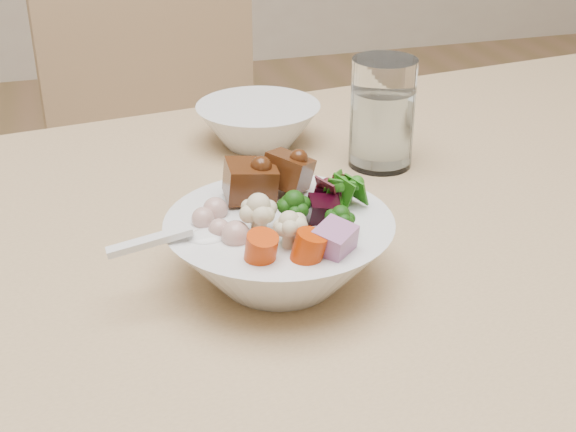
{
  "coord_description": "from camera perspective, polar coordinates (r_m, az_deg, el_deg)",
  "views": [
    {
      "loc": [
        -0.23,
        -0.62,
        1.1
      ],
      "look_at": [
        -0.05,
        -0.03,
        0.77
      ],
      "focal_mm": 50.0,
      "sensor_mm": 36.0,
      "label": 1
    }
  ],
  "objects": [
    {
      "name": "side_bowl",
      "position": [
        1.02,
        -2.12,
        6.5
      ],
      "size": [
        0.16,
        0.16,
        0.05
      ],
      "primitive_type": null,
      "color": "silver",
      "rests_on": "dining_table"
    },
    {
      "name": "soup_spoon",
      "position": [
        0.68,
        -6.79,
        -1.63
      ],
      "size": [
        0.1,
        0.03,
        0.02
      ],
      "rotation": [
        0.0,
        0.0,
        0.01
      ],
      "color": "silver",
      "rests_on": "food_bowl"
    },
    {
      "name": "food_bowl",
      "position": [
        0.72,
        -0.53,
        -2.06
      ],
      "size": [
        0.2,
        0.2,
        0.11
      ],
      "color": "silver",
      "rests_on": "dining_table"
    },
    {
      "name": "dining_table",
      "position": [
        0.91,
        11.73,
        -3.69
      ],
      "size": [
        1.6,
        1.03,
        0.71
      ],
      "rotation": [
        0.0,
        0.0,
        0.12
      ],
      "color": "tan",
      "rests_on": "ground"
    },
    {
      "name": "chair_far",
      "position": [
        1.5,
        -8.11,
        3.68
      ],
      "size": [
        0.46,
        0.46,
        0.89
      ],
      "rotation": [
        0.0,
        0.0,
        0.15
      ],
      "color": "tan",
      "rests_on": "ground"
    },
    {
      "name": "water_glass",
      "position": [
        0.95,
        6.7,
        6.97
      ],
      "size": [
        0.08,
        0.08,
        0.13
      ],
      "color": "white",
      "rests_on": "dining_table"
    }
  ]
}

